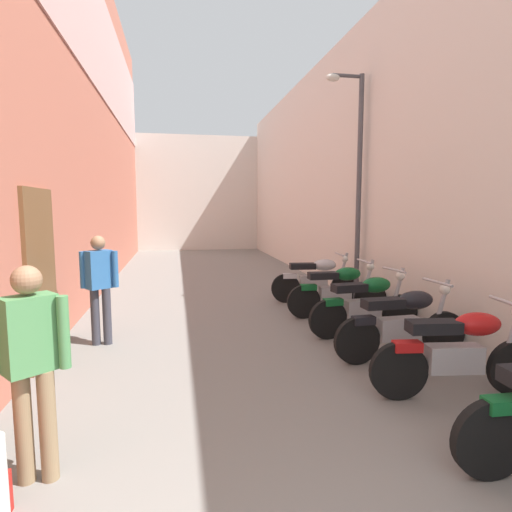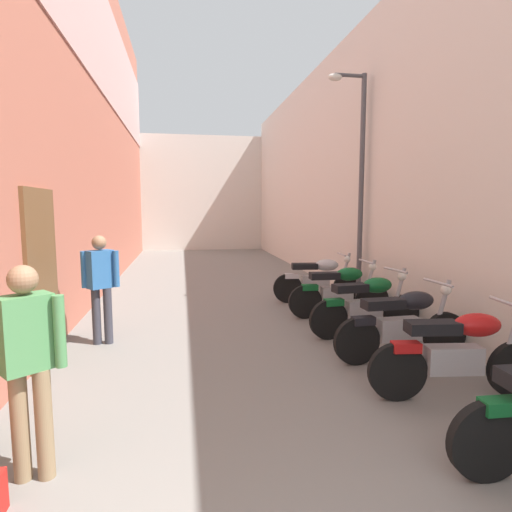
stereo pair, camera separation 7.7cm
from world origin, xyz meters
The scene contains 12 objects.
ground_plane centered at (0.00, 7.73, 0.00)m, with size 35.45×35.45×0.00m, color slate.
building_left centered at (-2.93, 9.68, 4.16)m, with size 0.45×19.45×8.24m.
building_right centered at (2.94, 9.72, 2.88)m, with size 0.45×19.45×5.76m.
building_far_end centered at (0.00, 20.45, 2.61)m, with size 8.48×2.00×5.21m, color beige.
motorcycle_third centered at (1.80, 3.68, 0.50)m, with size 1.84×0.58×1.04m.
motorcycle_fourth centered at (1.80, 4.78, 0.50)m, with size 1.85×0.58×1.04m.
motorcycle_fifth centered at (1.80, 5.85, 0.50)m, with size 1.85×0.58×1.04m.
motorcycle_sixth centered at (1.80, 6.96, 0.50)m, with size 1.85×0.58×1.04m.
motorcycle_seventh centered at (1.80, 8.16, 0.50)m, with size 1.85×0.58×1.04m.
pedestrian_mid_alley centered at (-2.05, 3.06, 0.92)m, with size 0.52×0.37×1.57m.
pedestrian_further_down centered at (-2.12, 6.16, 0.92)m, with size 0.52×0.37×1.57m.
street_lamp centered at (2.50, 7.95, 2.66)m, with size 0.79×0.18×4.54m.
Camera 2 is at (-0.96, -0.01, 1.96)m, focal length 29.37 mm.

